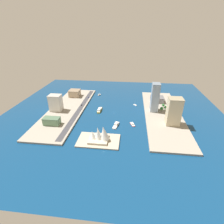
# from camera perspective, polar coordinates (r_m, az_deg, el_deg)

# --- Properties ---
(ground_plane) EXTENTS (440.00, 440.00, 0.00)m
(ground_plane) POSITION_cam_1_polar(r_m,az_deg,el_deg) (346.92, 0.57, -0.02)
(ground_plane) COLOR navy
(quay_west) EXTENTS (70.00, 240.00, 2.86)m
(quay_west) POSITION_cam_1_polar(r_m,az_deg,el_deg) (350.91, 16.66, -0.63)
(quay_west) COLOR gray
(quay_west) RESTS_ON ground_plane
(quay_east) EXTENTS (70.00, 240.00, 2.86)m
(quay_east) POSITION_cam_1_polar(r_m,az_deg,el_deg) (368.52, -14.73, 0.96)
(quay_east) COLOR gray
(quay_east) RESTS_ON ground_plane
(peninsula_point) EXTENTS (63.31, 38.53, 2.00)m
(peninsula_point) POSITION_cam_1_polar(r_m,az_deg,el_deg) (261.79, -4.53, -9.53)
(peninsula_point) COLOR #A89E89
(peninsula_point) RESTS_ON ground_plane
(road_strip) EXTENTS (9.98, 228.00, 0.15)m
(road_strip) POSITION_cam_1_polar(r_m,az_deg,el_deg) (359.36, -10.79, 0.98)
(road_strip) COLOR #38383D
(road_strip) RESTS_ON quay_east
(ferry_white_commuter) EXTENTS (10.79, 25.95, 5.19)m
(ferry_white_commuter) POSITION_cam_1_polar(r_m,az_deg,el_deg) (298.14, 1.35, -4.36)
(ferry_white_commuter) COLOR silver
(ferry_white_commuter) RESTS_ON ground_plane
(sailboat_small_white) EXTENTS (8.26, 9.69, 11.15)m
(sailboat_small_white) POSITION_cam_1_polar(r_m,az_deg,el_deg) (380.40, 7.78, 2.35)
(sailboat_small_white) COLOR white
(sailboat_small_white) RESTS_ON ground_plane
(ferry_yellow_fast) EXTENTS (7.29, 27.59, 6.05)m
(ferry_yellow_fast) POSITION_cam_1_polar(r_m,az_deg,el_deg) (351.62, -4.21, 0.72)
(ferry_yellow_fast) COLOR yellow
(ferry_yellow_fast) RESTS_ON ground_plane
(tugboat_red) EXTENTS (9.86, 15.29, 3.06)m
(tugboat_red) POSITION_cam_1_polar(r_m,az_deg,el_deg) (304.10, 6.90, -4.06)
(tugboat_red) COLOR red
(tugboat_red) RESTS_ON ground_plane
(yacht_sleek_gray) EXTENTS (7.86, 10.81, 4.29)m
(yacht_sleek_gray) POSITION_cam_1_polar(r_m,az_deg,el_deg) (436.35, -4.28, 5.80)
(yacht_sleek_gray) COLOR #999EA3
(yacht_sleek_gray) RESTS_ON ground_plane
(office_block_beige) EXTENTS (23.59, 20.43, 48.45)m
(office_block_beige) POSITION_cam_1_polar(r_m,az_deg,el_deg) (306.35, 20.08, 0.16)
(office_block_beige) COLOR #C6B793
(office_block_beige) RESTS_ON quay_west
(hotel_broad_white) EXTENTS (24.34, 18.70, 32.90)m
(hotel_broad_white) POSITION_cam_1_polar(r_m,az_deg,el_deg) (359.93, -18.41, 2.96)
(hotel_broad_white) COLOR silver
(hotel_broad_white) RESTS_ON quay_east
(warehouse_low_gray) EXTENTS (29.81, 24.80, 11.57)m
(warehouse_low_gray) POSITION_cam_1_polar(r_m,az_deg,el_deg) (400.72, 14.86, 4.17)
(warehouse_low_gray) COLOR gray
(warehouse_low_gray) RESTS_ON quay_west
(tower_tall_glass) EXTENTS (15.28, 20.26, 56.86)m
(tower_tall_glass) POSITION_cam_1_polar(r_m,az_deg,el_deg) (346.75, 14.25, 4.78)
(tower_tall_glass) COLOR #8C9EB2
(tower_tall_glass) RESTS_ON quay_west
(apartment_midrise_tan) EXTENTS (25.79, 24.49, 15.77)m
(apartment_midrise_tan) POSITION_cam_1_polar(r_m,az_deg,el_deg) (429.21, -12.44, 6.22)
(apartment_midrise_tan) COLOR tan
(apartment_midrise_tan) RESTS_ON quay_east
(terminal_long_green) EXTENTS (28.66, 15.23, 12.66)m
(terminal_long_green) POSITION_cam_1_polar(r_m,az_deg,el_deg) (313.25, -19.61, -2.87)
(terminal_long_green) COLOR slate
(terminal_long_green) RESTS_ON quay_east
(hatchback_blue) EXTENTS (1.99, 4.47, 1.57)m
(hatchback_blue) POSITION_cam_1_polar(r_m,az_deg,el_deg) (414.64, -7.91, 4.84)
(hatchback_blue) COLOR black
(hatchback_blue) RESTS_ON road_strip
(suv_black) EXTENTS (2.18, 4.48, 1.42)m
(suv_black) POSITION_cam_1_polar(r_m,az_deg,el_deg) (376.11, -10.22, 2.35)
(suv_black) COLOR black
(suv_black) RESTS_ON road_strip
(traffic_light_waterfront) EXTENTS (0.36, 0.36, 6.50)m
(traffic_light_waterfront) POSITION_cam_1_polar(r_m,az_deg,el_deg) (351.36, -10.10, 1.21)
(traffic_light_waterfront) COLOR black
(traffic_light_waterfront) RESTS_ON quay_east
(opera_landmark) EXTENTS (31.24, 26.37, 24.85)m
(opera_landmark) POSITION_cam_1_polar(r_m,az_deg,el_deg) (255.13, -3.94, -7.63)
(opera_landmark) COLOR #BCAD93
(opera_landmark) RESTS_ON peninsula_point
(park_tree_cluster) EXTENTS (14.77, 21.27, 9.34)m
(park_tree_cluster) POSITION_cam_1_polar(r_m,az_deg,el_deg) (363.59, 16.86, 1.61)
(park_tree_cluster) COLOR brown
(park_tree_cluster) RESTS_ON quay_west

